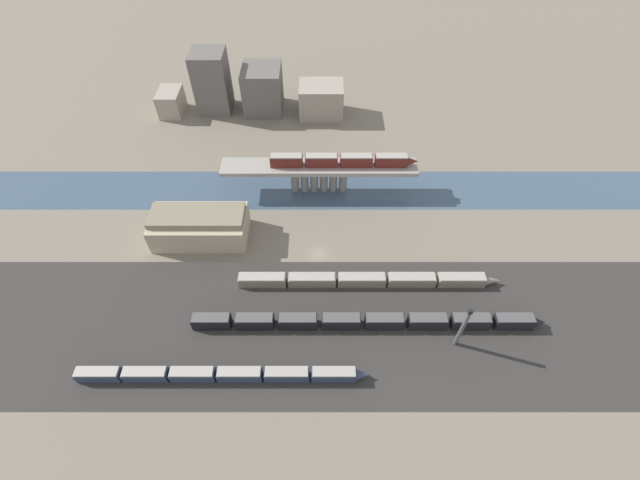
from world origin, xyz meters
TOP-DOWN VIEW (x-y plane):
  - ground_plane at (0.00, 0.00)m, footprint 400.00×400.00m
  - railbed_yard at (0.00, -24.00)m, footprint 280.00×42.00m
  - river_water at (0.00, 27.46)m, footprint 320.00×18.69m
  - bridge at (-0.00, 27.46)m, footprint 61.62×8.03m
  - train_on_bridge at (7.37, 27.46)m, footprint 46.02×2.93m
  - train_yard_near at (-22.18, -37.10)m, footprint 67.58×2.74m
  - train_yard_mid at (12.22, -23.35)m, footprint 88.39×3.08m
  - train_yard_far at (13.27, -10.51)m, footprint 71.00×3.17m
  - warehouse_building at (-34.76, 6.90)m, footprint 27.31×13.64m
  - signal_tower at (33.37, -28.44)m, footprint 1.00×0.94m
  - city_block_far_left at (-58.49, 73.81)m, footprint 8.62×12.27m
  - city_block_left at (-41.44, 76.50)m, footprint 12.69×12.67m
  - city_block_center at (-22.12, 76.64)m, footprint 14.78×15.94m
  - city_block_right at (0.79, 72.52)m, footprint 16.90×13.03m

SIDE VIEW (x-z plane):
  - ground_plane at x=0.00m, z-range 0.00..0.00m
  - river_water at x=0.00m, z-range 0.00..0.01m
  - railbed_yard at x=0.00m, z-range 0.00..0.01m
  - train_yard_far at x=13.27m, z-range -0.04..3.38m
  - train_yard_near at x=-22.18m, z-range -0.03..3.44m
  - train_yard_mid at x=12.22m, z-range -0.03..3.83m
  - warehouse_building at x=-34.76m, z-range -0.24..9.38m
  - city_block_far_left at x=-58.49m, z-range 0.00..9.23m
  - city_block_right at x=0.79m, z-range 0.00..12.44m
  - signal_tower at x=33.37m, z-range -0.11..15.16m
  - bridge at x=0.00m, z-range 2.72..12.98m
  - city_block_center at x=-22.12m, z-range 0.00..17.03m
  - city_block_left at x=-41.44m, z-range 0.00..23.28m
  - train_on_bridge at x=7.37m, z-range 10.22..14.12m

